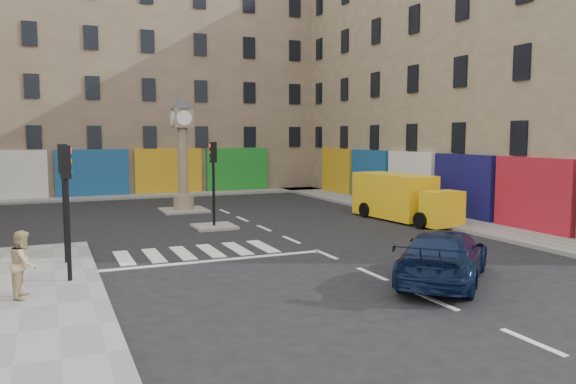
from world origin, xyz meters
TOP-DOWN VIEW (x-y plane):
  - ground at (0.00, 0.00)m, footprint 120.00×120.00m
  - sidewalk_right at (8.70, 10.00)m, footprint 2.60×30.00m
  - sidewalk_far at (-4.00, 22.20)m, footprint 32.00×2.40m
  - island_near at (-2.00, 8.00)m, footprint 1.80×1.80m
  - island_far at (-2.00, 14.00)m, footprint 2.40×2.40m
  - building_right at (15.00, 10.00)m, footprint 10.00×30.00m
  - building_far at (-4.00, 28.00)m, footprint 32.00×10.00m
  - traffic_light_left_near at (-8.30, 0.20)m, footprint 0.28×0.22m
  - traffic_light_left_far at (-8.30, 2.60)m, footprint 0.28×0.22m
  - traffic_light_island at (-2.00, 8.00)m, footprint 0.28×0.22m
  - clock_pillar at (-2.00, 14.00)m, footprint 1.20×1.20m
  - navy_sedan at (1.37, -3.53)m, footprint 5.16×5.02m
  - yellow_van at (7.01, 6.59)m, footprint 2.53×6.24m
  - pedestrian_tan at (-9.39, -1.04)m, footprint 0.74×0.89m

SIDE VIEW (x-z plane):
  - ground at x=0.00m, z-range 0.00..0.00m
  - island_near at x=-2.00m, z-range 0.00..0.12m
  - island_far at x=-2.00m, z-range 0.00..0.12m
  - sidewalk_right at x=8.70m, z-range 0.00..0.15m
  - sidewalk_far at x=-4.00m, z-range 0.00..0.15m
  - navy_sedan at x=1.37m, z-range 0.00..1.49m
  - pedestrian_tan at x=-9.39m, z-range 0.15..1.81m
  - yellow_van at x=7.01m, z-range -0.01..2.21m
  - traffic_light_island at x=-2.00m, z-range 0.74..4.44m
  - traffic_light_left_near at x=-8.30m, z-range 0.77..4.47m
  - traffic_light_left_far at x=-8.30m, z-range 0.77..4.47m
  - clock_pillar at x=-2.00m, z-range 0.50..6.60m
  - building_right at x=15.00m, z-range 0.00..16.00m
  - building_far at x=-4.00m, z-range 0.00..17.00m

